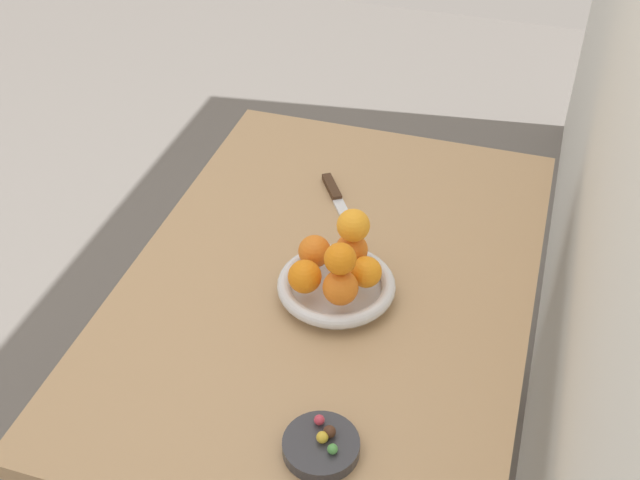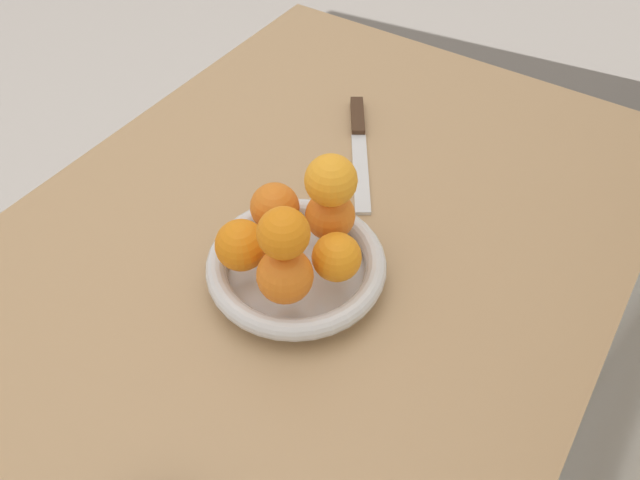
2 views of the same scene
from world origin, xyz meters
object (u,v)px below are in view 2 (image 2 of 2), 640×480
object	(u,v)px
orange_2	(330,215)
orange_5	(283,233)
fruit_bowl	(296,267)
orange_0	(285,276)
dining_table	(301,291)
orange_1	(337,257)
orange_3	(275,207)
orange_4	(241,245)
knife	(359,142)
orange_6	(331,180)

from	to	relation	value
orange_2	orange_5	bearing A→B (deg)	3.40
fruit_bowl	orange_0	distance (m)	0.08
dining_table	orange_1	bearing A→B (deg)	64.66
dining_table	fruit_bowl	xyz separation A→B (m)	(0.04, 0.03, 0.11)
dining_table	orange_3	size ratio (longest dim) A/B	18.08
orange_4	orange_3	bearing A→B (deg)	-176.58
knife	orange_6	bearing A→B (deg)	21.47
orange_3	orange_2	bearing A→B (deg)	110.95
dining_table	orange_5	size ratio (longest dim) A/B	19.40
orange_6	knife	xyz separation A→B (m)	(-0.22, -0.09, -0.13)
dining_table	orange_1	size ratio (longest dim) A/B	19.16
orange_2	orange_4	world-z (taller)	same
dining_table	knife	xyz separation A→B (m)	(-0.23, -0.04, 0.09)
fruit_bowl	orange_2	distance (m)	0.07
dining_table	orange_5	world-z (taller)	orange_5
fruit_bowl	orange_4	size ratio (longest dim) A/B	3.59
orange_0	orange_6	distance (m)	0.12
fruit_bowl	orange_1	size ratio (longest dim) A/B	3.81
dining_table	fruit_bowl	world-z (taller)	fruit_bowl
orange_2	orange_0	bearing A→B (deg)	4.92
orange_5	dining_table	bearing A→B (deg)	-153.30
dining_table	orange_3	world-z (taller)	orange_3
knife	orange_0	bearing A→B (deg)	16.03
fruit_bowl	orange_4	world-z (taller)	orange_4
orange_3	orange_4	world-z (taller)	same
orange_1	knife	size ratio (longest dim) A/B	0.25
orange_6	orange_4	bearing A→B (deg)	-34.20
orange_1	knife	world-z (taller)	orange_1
orange_1	orange_6	size ratio (longest dim) A/B	0.94
orange_3	orange_5	world-z (taller)	orange_5
dining_table	knife	distance (m)	0.25
orange_0	orange_6	world-z (taller)	orange_6
orange_2	orange_5	distance (m)	0.12
orange_6	orange_3	bearing A→B (deg)	-73.12
orange_1	orange_3	world-z (taller)	orange_3
orange_0	orange_1	size ratio (longest dim) A/B	1.11
orange_6	orange_2	bearing A→B (deg)	-146.23
orange_5	fruit_bowl	bearing A→B (deg)	-157.59
orange_4	orange_2	bearing A→B (deg)	148.18
orange_1	orange_2	bearing A→B (deg)	-141.05
dining_table	orange_4	world-z (taller)	orange_4
fruit_bowl	orange_0	bearing A→B (deg)	23.07
orange_1	orange_6	xyz separation A→B (m)	(-0.05, -0.04, 0.06)
fruit_bowl	orange_5	size ratio (longest dim) A/B	3.86
orange_3	orange_5	size ratio (longest dim) A/B	1.07
orange_2	orange_1	bearing A→B (deg)	38.95
fruit_bowl	orange_0	size ratio (longest dim) A/B	3.44
orange_2	orange_4	size ratio (longest dim) A/B	1.00
orange_1	knife	bearing A→B (deg)	-154.90
orange_1	fruit_bowl	bearing A→B (deg)	-84.93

